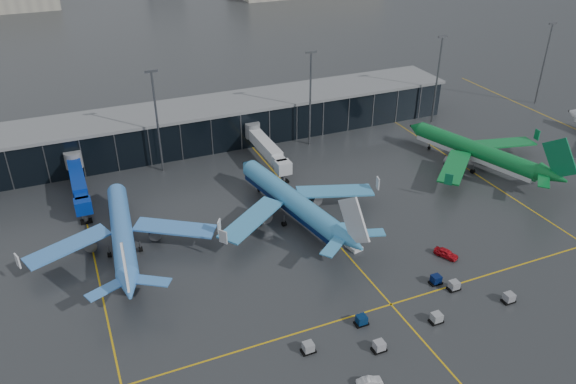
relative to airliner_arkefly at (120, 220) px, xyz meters
name	(u,v)px	position (x,y,z in m)	size (l,w,h in m)	color
ground	(301,269)	(29.10, -19.82, -6.58)	(600.00, 600.00, 0.00)	#282B2D
terminal_pier	(207,124)	(29.10, 42.18, -1.16)	(142.00, 17.00, 10.70)	black
jet_bridges	(78,182)	(-5.90, 23.17, -2.03)	(94.00, 27.50, 7.20)	#595B60
flood_masts	(237,106)	(34.10, 30.18, 7.23)	(203.00, 0.50, 25.50)	#595B60
taxi_lines	(324,229)	(39.10, -9.21, -6.57)	(220.00, 120.00, 0.02)	gold
airliner_arkefly	(120,220)	(0.00, 0.00, 0.00)	(37.61, 42.84, 13.16)	#4286DA
airliner_klm_near	(291,188)	(34.53, -2.21, 0.37)	(39.75, 45.27, 13.91)	#3F96CF
airliner_aer_lingus	(476,141)	(86.03, 1.91, 0.39)	(39.83, 45.37, 13.94)	#0D7431
baggage_carts	(415,312)	(41.08, -38.80, -5.82)	(38.64, 11.55, 1.70)	black
mobile_airstair	(354,245)	(41.29, -17.79, -5.81)	(2.73, 3.54, 3.45)	silver
service_van_red	(446,253)	(56.17, -27.13, -5.78)	(1.88, 4.68, 1.60)	#B90E17
service_van_white	(370,382)	(26.88, -48.39, -5.96)	(1.31, 3.75, 1.24)	silver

